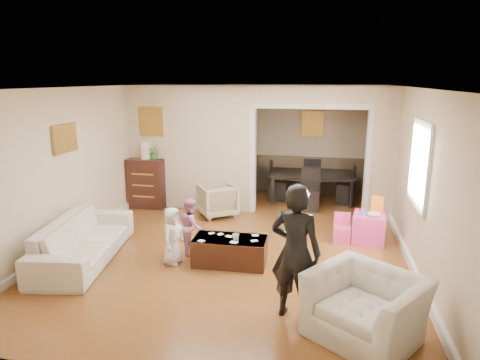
% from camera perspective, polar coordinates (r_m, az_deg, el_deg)
% --- Properties ---
extents(floor, '(7.00, 7.00, 0.00)m').
position_cam_1_polar(floor, '(7.33, -0.31, -8.37)').
color(floor, '#915A25').
rests_on(floor, ground).
extents(partition_left, '(2.75, 0.18, 2.60)m').
position_cam_1_polar(partition_left, '(9.01, -6.64, 4.29)').
color(partition_left, beige).
rests_on(partition_left, ground).
extents(partition_right, '(0.55, 0.18, 2.60)m').
position_cam_1_polar(partition_right, '(8.65, 18.48, 3.30)').
color(partition_right, beige).
rests_on(partition_right, ground).
extents(partition_header, '(2.22, 0.18, 0.35)m').
position_cam_1_polar(partition_header, '(8.47, 9.63, 11.26)').
color(partition_header, beige).
rests_on(partition_header, partition_right).
extents(window_pane, '(0.03, 0.95, 1.10)m').
position_cam_1_polar(window_pane, '(6.52, 23.16, 1.97)').
color(window_pane, white).
rests_on(window_pane, ground).
extents(framed_art_partition, '(0.45, 0.03, 0.55)m').
position_cam_1_polar(framed_art_partition, '(9.13, -11.91, 7.69)').
color(framed_art_partition, brown).
rests_on(framed_art_partition, partition_left).
extents(framed_art_sofa_wall, '(0.03, 0.55, 0.40)m').
position_cam_1_polar(framed_art_sofa_wall, '(7.36, -22.58, 5.21)').
color(framed_art_sofa_wall, brown).
extents(framed_art_alcove, '(0.45, 0.03, 0.55)m').
position_cam_1_polar(framed_art_alcove, '(10.16, 9.77, 7.50)').
color(framed_art_alcove, brown).
extents(sofa, '(1.21, 2.35, 0.66)m').
position_cam_1_polar(sofa, '(6.97, -20.32, -7.54)').
color(sofa, silver).
rests_on(sofa, ground).
extents(armchair_back, '(0.97, 0.97, 0.65)m').
position_cam_1_polar(armchair_back, '(8.61, -3.08, -2.74)').
color(armchair_back, tan).
rests_on(armchair_back, ground).
extents(armchair_front, '(1.45, 1.42, 0.72)m').
position_cam_1_polar(armchair_front, '(4.90, 16.59, -16.09)').
color(armchair_front, silver).
rests_on(armchair_front, ground).
extents(dresser, '(0.78, 0.44, 1.07)m').
position_cam_1_polar(dresser, '(9.35, -12.40, -0.39)').
color(dresser, '#35130F').
rests_on(dresser, ground).
extents(table_lamp, '(0.22, 0.22, 0.36)m').
position_cam_1_polar(table_lamp, '(9.21, -12.62, 3.94)').
color(table_lamp, beige).
rests_on(table_lamp, dresser).
extents(potted_plant, '(0.29, 0.25, 0.32)m').
position_cam_1_polar(potted_plant, '(9.13, -11.46, 3.79)').
color(potted_plant, '#387634').
rests_on(potted_plant, dresser).
extents(coffee_table, '(1.11, 0.58, 0.41)m').
position_cam_1_polar(coffee_table, '(6.45, -1.36, -9.57)').
color(coffee_table, '#3A1C12').
rests_on(coffee_table, ground).
extents(coffee_cup, '(0.10, 0.10, 0.09)m').
position_cam_1_polar(coffee_cup, '(6.29, -0.58, -7.71)').
color(coffee_cup, silver).
rests_on(coffee_cup, coffee_table).
extents(play_table, '(0.59, 0.59, 0.50)m').
position_cam_1_polar(play_table, '(7.57, 17.01, -6.23)').
color(play_table, '#FF43AD').
rests_on(play_table, ground).
extents(cereal_box, '(0.21, 0.10, 0.30)m').
position_cam_1_polar(cereal_box, '(7.55, 18.05, -3.14)').
color(cereal_box, gold).
rests_on(cereal_box, play_table).
extents(cyan_cup, '(0.08, 0.08, 0.08)m').
position_cam_1_polar(cyan_cup, '(7.42, 16.43, -4.22)').
color(cyan_cup, '#26B6C1').
rests_on(cyan_cup, play_table).
extents(toy_block, '(0.09, 0.08, 0.05)m').
position_cam_1_polar(toy_block, '(7.58, 16.16, -3.93)').
color(toy_block, red).
rests_on(toy_block, play_table).
extents(play_bowl, '(0.24, 0.24, 0.05)m').
position_cam_1_polar(play_bowl, '(7.37, 17.63, -4.52)').
color(play_bowl, white).
rests_on(play_bowl, play_table).
extents(dining_table, '(1.93, 1.15, 0.66)m').
position_cam_1_polar(dining_table, '(9.71, 9.57, -0.99)').
color(dining_table, black).
rests_on(dining_table, ground).
extents(adult_person, '(0.67, 0.52, 1.62)m').
position_cam_1_polar(adult_person, '(4.91, 7.50, -9.63)').
color(adult_person, black).
rests_on(adult_person, ground).
extents(child_kneel_a, '(0.34, 0.47, 0.88)m').
position_cam_1_polar(child_kneel_a, '(6.45, -9.12, -7.45)').
color(child_kneel_a, silver).
rests_on(child_kneel_a, ground).
extents(child_kneel_b, '(0.48, 0.54, 0.90)m').
position_cam_1_polar(child_kneel_b, '(6.80, -6.62, -6.16)').
color(child_kneel_b, pink).
rests_on(child_kneel_b, ground).
extents(child_toddler, '(0.47, 0.45, 0.78)m').
position_cam_1_polar(child_toddler, '(6.95, 8.53, -6.35)').
color(child_toddler, black).
rests_on(child_toddler, ground).
extents(craft_papers, '(0.89, 0.49, 0.00)m').
position_cam_1_polar(craft_papers, '(6.38, -1.36, -7.81)').
color(craft_papers, white).
rests_on(craft_papers, coffee_table).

